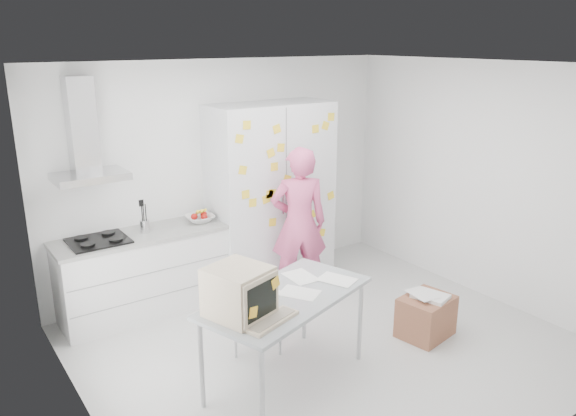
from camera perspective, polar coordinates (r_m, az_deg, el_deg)
floor at (r=5.76m, az=3.87°, el=-13.74°), size 4.50×4.00×0.02m
walls at (r=5.76m, az=-0.32°, el=1.04°), size 4.52×4.01×2.70m
ceiling at (r=4.96m, az=4.51°, el=14.28°), size 4.50×4.00×0.02m
counter_run at (r=6.37m, az=-14.41°, el=-6.31°), size 1.84×0.63×1.28m
range_hood at (r=5.95m, az=-20.02°, el=6.56°), size 0.70×0.48×1.01m
tall_cabinet at (r=6.83m, az=-1.73°, el=1.41°), size 1.50×0.68×2.20m
person at (r=6.41m, az=1.11°, el=-1.58°), size 0.77×0.66×1.78m
desk at (r=4.56m, az=-3.06°, el=-8.96°), size 1.71×1.21×1.23m
chair at (r=5.38m, az=-3.66°, el=-10.32°), size 0.47×0.47×0.82m
cardboard_box at (r=5.97m, az=13.85°, el=-10.58°), size 0.59×0.50×0.46m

